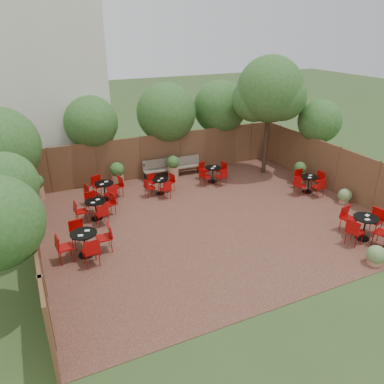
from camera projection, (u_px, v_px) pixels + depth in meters
name	position (u px, v px, depth m)	size (l,w,h in m)	color
ground	(210.00, 219.00, 13.92)	(80.00, 80.00, 0.00)	#354F23
courtyard_paving	(210.00, 219.00, 13.92)	(12.00, 10.00, 0.02)	#3D2119
fence_back	(162.00, 155.00, 17.65)	(12.00, 0.08, 2.00)	#54341F
fence_left	(34.00, 229.00, 11.21)	(0.08, 10.00, 2.00)	#54341F
fence_right	(337.00, 170.00, 15.82)	(0.08, 10.00, 2.00)	#54341F
neighbour_building	(45.00, 87.00, 17.18)	(5.00, 4.00, 8.00)	silver
overhang_foliage	(137.00, 128.00, 15.25)	(15.54, 10.71, 2.79)	#29551B
courtyard_tree	(270.00, 93.00, 16.69)	(3.01, 2.95, 5.45)	black
park_bench_left	(158.00, 169.00, 17.42)	(1.45, 0.48, 0.89)	brown
park_bench_right	(187.00, 165.00, 17.99)	(1.36, 0.48, 0.83)	brown
bistro_tables	(193.00, 202.00, 14.22)	(11.16, 8.32, 0.93)	black
planters	(149.00, 174.00, 16.43)	(11.47, 3.65, 1.15)	#A87354
low_shrubs	(376.00, 232.00, 12.35)	(2.96, 4.15, 0.75)	#A87354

